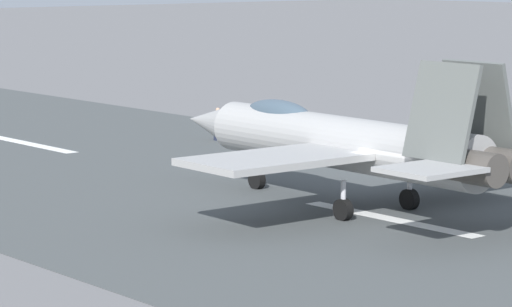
# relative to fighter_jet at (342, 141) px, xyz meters

# --- Properties ---
(ground_plane) EXTENTS (400.00, 400.00, 0.00)m
(ground_plane) POSITION_rel_fighter_jet_xyz_m (-3.19, 0.25, -2.43)
(ground_plane) COLOR slate
(runway_strip) EXTENTS (240.00, 26.00, 0.02)m
(runway_strip) POSITION_rel_fighter_jet_xyz_m (-3.21, 0.25, -2.42)
(runway_strip) COLOR #444949
(runway_strip) RESTS_ON ground
(fighter_jet) EXTENTS (17.49, 14.12, 5.63)m
(fighter_jet) POSITION_rel_fighter_jet_xyz_m (0.00, 0.00, 0.00)
(fighter_jet) COLOR #A09F9F
(fighter_jet) RESTS_ON ground
(crew_person) EXTENTS (0.48, 0.59, 1.65)m
(crew_person) POSITION_rel_fighter_jet_xyz_m (17.05, -7.68, -1.61)
(crew_person) COLOR #1E2338
(crew_person) RESTS_ON ground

